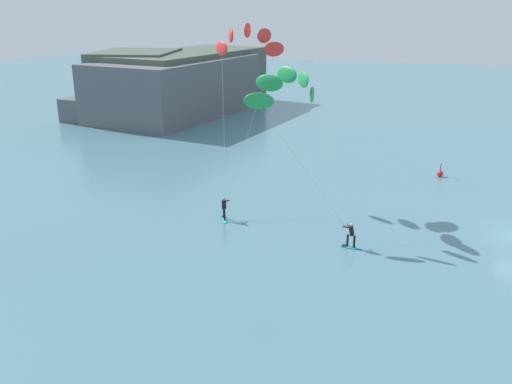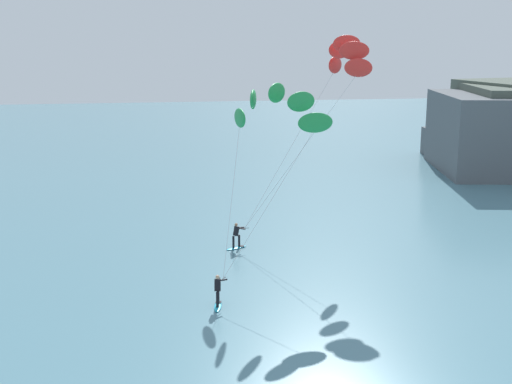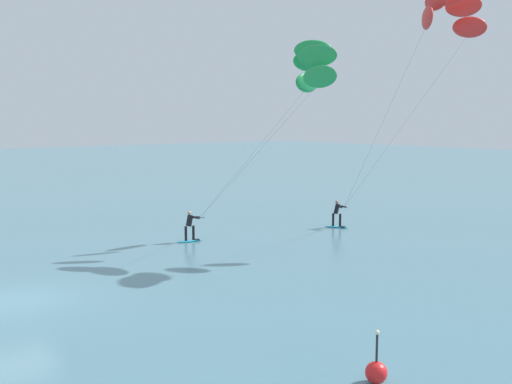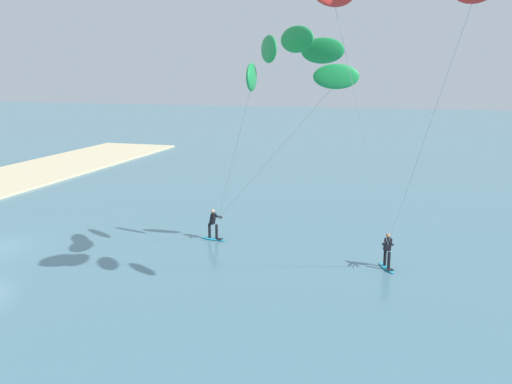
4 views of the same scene
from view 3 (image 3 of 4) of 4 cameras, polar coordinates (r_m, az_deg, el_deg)
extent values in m
plane|color=slate|center=(23.19, -22.37, -9.88)|extent=(240.00, 240.00, 0.00)
ellipsoid|color=#23ADD1|center=(36.17, 7.86, -3.39)|extent=(1.50, 1.00, 0.08)
cube|color=black|center=(36.05, 8.50, -3.35)|extent=(0.38, 0.38, 0.02)
cylinder|color=black|center=(36.16, 7.54, -2.69)|extent=(0.14, 0.14, 0.78)
cylinder|color=black|center=(36.04, 8.21, -2.74)|extent=(0.14, 0.14, 0.78)
cube|color=black|center=(35.99, 7.89, -1.63)|extent=(0.42, 0.41, 0.63)
sphere|color=#9E7051|center=(35.93, 7.90, -0.97)|extent=(0.20, 0.20, 0.20)
cylinder|color=black|center=(35.62, 8.58, -1.49)|extent=(0.55, 0.06, 0.03)
cylinder|color=black|center=(35.87, 8.35, -1.38)|extent=(0.58, 0.34, 0.15)
cylinder|color=black|center=(35.71, 8.13, -1.41)|extent=(0.60, 0.28, 0.15)
ellipsoid|color=red|center=(30.19, 16.38, 16.01)|extent=(1.57, 1.44, 1.10)
ellipsoid|color=red|center=(33.26, 19.58, 16.74)|extent=(1.77, 1.08, 1.10)
ellipsoid|color=red|center=(33.78, 20.14, 14.87)|extent=(1.44, 1.57, 1.10)
cylinder|color=#B2B2B7|center=(32.46, 12.07, 6.28)|extent=(6.62, 1.72, 9.79)
cylinder|color=#B2B2B7|center=(34.18, 14.10, 6.26)|extent=(6.37, 2.48, 9.79)
ellipsoid|color=#23ADD1|center=(31.90, -6.48, -4.77)|extent=(0.62, 1.54, 0.08)
cube|color=black|center=(32.04, -5.80, -4.61)|extent=(0.33, 0.33, 0.02)
cylinder|color=black|center=(31.73, -6.86, -4.04)|extent=(0.14, 0.14, 0.78)
cylinder|color=black|center=(31.89, -6.13, -3.98)|extent=(0.14, 0.14, 0.78)
cube|color=black|center=(31.69, -6.51, -2.79)|extent=(0.35, 0.37, 0.63)
sphere|color=tan|center=(31.62, -6.52, -2.04)|extent=(0.20, 0.20, 0.20)
cylinder|color=black|center=(31.63, -5.52, -2.52)|extent=(0.35, 0.46, 0.03)
cylinder|color=black|center=(31.75, -6.00, -2.43)|extent=(0.24, 0.60, 0.15)
cylinder|color=black|center=(31.53, -6.03, -2.50)|extent=(0.56, 0.39, 0.15)
ellipsoid|color=#1E9347|center=(29.24, 6.24, 11.13)|extent=(2.05, 0.61, 1.10)
ellipsoid|color=#1E9347|center=(30.19, 6.00, 13.09)|extent=(1.91, 1.32, 1.10)
ellipsoid|color=#1E9347|center=(31.69, 5.60, 13.58)|extent=(1.47, 1.82, 1.10)
ellipsoid|color=#1E9347|center=(33.09, 5.22, 12.57)|extent=(0.81, 2.05, 1.10)
ellipsoid|color=#1E9347|center=(33.85, 4.99, 10.58)|extent=(0.61, 2.05, 1.10)
cylinder|color=#B2B2B7|center=(30.07, 0.08, 3.77)|extent=(5.50, 3.48, 7.05)
cylinder|color=#B2B2B7|center=(32.40, -0.13, 4.01)|extent=(1.76, 6.26, 7.05)
sphere|color=red|center=(15.52, 11.65, -16.88)|extent=(0.56, 0.56, 0.56)
cylinder|color=#262628|center=(15.28, 11.71, -14.72)|extent=(0.06, 0.06, 0.70)
sphere|color=#F2F2CC|center=(15.14, 11.75, -13.27)|extent=(0.12, 0.12, 0.12)
camera|label=1|loc=(59.67, -26.48, 13.88)|focal=37.55mm
camera|label=2|loc=(33.30, -66.85, 14.33)|focal=46.97mm
camera|label=4|loc=(27.55, 54.87, 9.01)|focal=40.40mm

